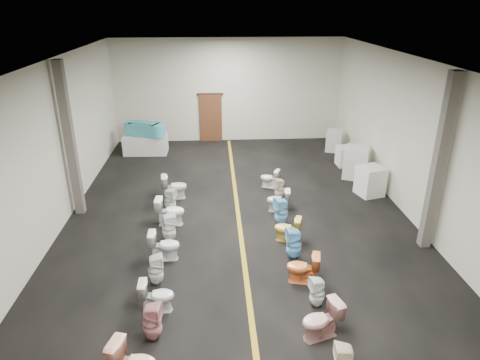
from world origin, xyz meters
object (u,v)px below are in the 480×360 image
at_px(toilet_left_5, 156,270).
at_px(toilet_right_11, 270,178).
at_px(toilet_right_4, 317,292).
at_px(toilet_right_5, 303,268).
at_px(appliance_crate_d, 334,141).
at_px(appliance_crate_b, 356,162).
at_px(toilet_left_6, 164,245).
at_px(display_table, 146,144).
at_px(toilet_right_3, 321,321).
at_px(toilet_left_10, 174,187).
at_px(toilet_right_6, 294,244).
at_px(toilet_right_7, 288,229).
at_px(bathtub, 144,128).
at_px(appliance_crate_a, 370,181).
at_px(toilet_left_7, 169,227).
at_px(toilet_right_8, 281,211).
at_px(appliance_crate_c, 346,156).
at_px(toilet_left_4, 157,296).
at_px(toilet_left_3, 152,322).
at_px(toilet_right_10, 280,189).
at_px(toilet_right_9, 278,200).
at_px(toilet_left_9, 170,200).
at_px(toilet_left_8, 170,211).

bearing_deg(toilet_left_5, toilet_right_11, -42.33).
bearing_deg(toilet_right_4, toilet_left_5, -118.63).
bearing_deg(toilet_right_5, appliance_crate_d, 174.06).
height_order(appliance_crate_b, toilet_left_6, appliance_crate_b).
bearing_deg(display_table, toilet_right_3, -66.41).
height_order(toilet_left_10, toilet_right_6, toilet_right_6).
bearing_deg(toilet_right_7, bathtub, -128.91).
xyz_separation_m(appliance_crate_a, toilet_left_7, (-6.32, -2.56, -0.08)).
relative_size(toilet_right_5, toilet_right_8, 0.90).
height_order(appliance_crate_a, appliance_crate_d, appliance_crate_a).
height_order(display_table, toilet_right_3, same).
bearing_deg(bathtub, appliance_crate_c, 10.15).
xyz_separation_m(appliance_crate_c, toilet_left_4, (-6.31, -8.05, -0.02)).
bearing_deg(bathtub, toilet_left_3, -57.56).
xyz_separation_m(appliance_crate_c, appliance_crate_d, (0.00, 1.76, 0.07)).
height_order(toilet_right_4, toilet_right_11, toilet_right_4).
bearing_deg(toilet_left_10, toilet_right_8, -127.77).
xyz_separation_m(appliance_crate_c, toilet_left_7, (-6.32, -5.27, 0.02)).
bearing_deg(toilet_left_4, toilet_right_10, -33.52).
bearing_deg(toilet_right_4, toilet_left_4, -104.09).
relative_size(display_table, toilet_left_7, 2.21).
bearing_deg(appliance_crate_b, toilet_left_5, -137.23).
bearing_deg(display_table, toilet_right_8, -54.13).
bearing_deg(toilet_right_9, toilet_left_10, -100.90).
height_order(appliance_crate_a, toilet_right_8, appliance_crate_a).
distance_m(toilet_left_5, toilet_right_4, 3.57).
xyz_separation_m(appliance_crate_d, toilet_left_6, (-6.35, -7.89, -0.07)).
relative_size(appliance_crate_a, toilet_left_9, 1.25).
bearing_deg(toilet_right_10, toilet_right_6, -24.85).
bearing_deg(toilet_right_4, toilet_left_8, -151.20).
bearing_deg(toilet_left_3, toilet_right_4, -70.60).
xyz_separation_m(appliance_crate_c, toilet_left_6, (-6.35, -6.13, 0.01)).
xyz_separation_m(toilet_left_7, toilet_left_9, (-0.12, 1.72, -0.01)).
xyz_separation_m(toilet_left_3, toilet_right_11, (3.09, 6.94, -0.07)).
distance_m(toilet_left_9, toilet_right_6, 4.28).
bearing_deg(toilet_left_4, toilet_right_5, -77.47).
bearing_deg(toilet_right_8, display_table, -161.49).
distance_m(display_table, toilet_right_3, 11.96).
distance_m(toilet_right_7, toilet_right_10, 2.62).
height_order(toilet_right_6, toilet_right_8, same).
bearing_deg(bathtub, toilet_left_4, -56.93).
xyz_separation_m(bathtub, toilet_left_10, (1.54, -4.53, -0.67)).
relative_size(toilet_right_7, toilet_right_11, 1.07).
xyz_separation_m(appliance_crate_d, toilet_left_4, (-6.31, -9.81, -0.09)).
height_order(appliance_crate_c, toilet_right_5, appliance_crate_c).
xyz_separation_m(toilet_right_3, toilet_right_4, (0.13, 0.89, -0.04)).
height_order(appliance_crate_b, toilet_right_5, appliance_crate_b).
bearing_deg(display_table, toilet_right_11, -39.29).
xyz_separation_m(appliance_crate_b, toilet_left_6, (-6.35, -4.94, -0.18)).
height_order(display_table, toilet_left_4, display_table).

